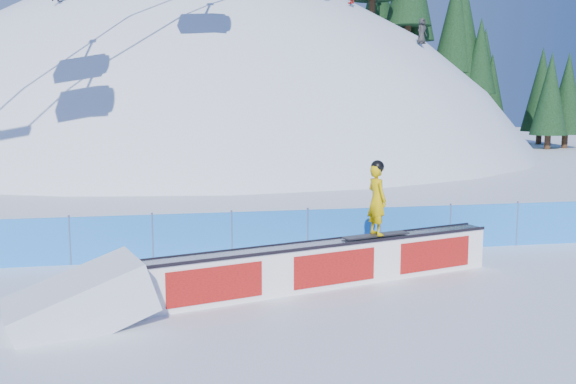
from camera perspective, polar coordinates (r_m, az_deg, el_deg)
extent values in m
plane|color=white|center=(12.62, 1.61, -10.52)|extent=(160.00, 160.00, 0.00)
sphere|color=white|center=(58.09, -7.41, -14.26)|extent=(64.00, 64.00, 64.00)
cylinder|color=#372316|center=(51.01, 8.15, 15.97)|extent=(0.50, 0.50, 1.40)
cylinder|color=#372316|center=(58.84, 6.54, 14.94)|extent=(0.50, 0.50, 1.40)
cylinder|color=#372316|center=(55.13, 12.52, 12.45)|extent=(0.50, 0.50, 1.40)
cylinder|color=#372316|center=(57.09, 10.76, 13.11)|extent=(0.50, 0.50, 1.40)
cylinder|color=#372316|center=(59.46, 12.89, 10.65)|extent=(0.50, 0.50, 1.40)
cone|color=black|center=(59.92, 13.05, 15.50)|extent=(3.94, 3.94, 8.95)
cylinder|color=#372316|center=(59.82, 13.80, 9.71)|extent=(0.50, 0.50, 1.40)
cone|color=black|center=(60.24, 13.98, 14.88)|extent=(4.25, 4.25, 9.65)
cylinder|color=#372316|center=(56.37, 18.33, 6.36)|extent=(0.50, 0.50, 1.40)
cone|color=black|center=(56.42, 18.51, 10.33)|extent=(2.92, 2.92, 6.63)
cylinder|color=#372316|center=(64.90, 16.99, 4.71)|extent=(0.50, 0.50, 1.40)
cone|color=black|center=(64.81, 17.16, 8.59)|extent=(3.34, 3.34, 7.58)
cylinder|color=#372316|center=(63.43, 18.94, 4.56)|extent=(0.50, 0.50, 1.40)
cone|color=black|center=(63.34, 19.10, 7.99)|extent=(2.81, 2.81, 6.39)
cylinder|color=#372316|center=(59.98, 22.48, 4.20)|extent=(0.50, 0.50, 1.40)
cone|color=black|center=(59.89, 22.70, 8.20)|extent=(3.15, 3.15, 7.17)
cylinder|color=#372316|center=(60.37, 21.79, 4.26)|extent=(0.50, 0.50, 1.40)
cone|color=black|center=(60.28, 22.02, 8.52)|extent=(3.42, 3.42, 7.77)
cylinder|color=#372316|center=(64.23, 21.69, 4.46)|extent=(0.50, 0.50, 1.40)
cone|color=black|center=(64.15, 21.89, 8.32)|extent=(3.28, 3.28, 7.45)
cube|color=blue|center=(16.74, -1.60, -3.72)|extent=(22.00, 0.03, 1.20)
cylinder|color=#435279|center=(16.73, -18.82, -4.00)|extent=(0.05, 0.05, 1.30)
cylinder|color=#435279|center=(16.55, -11.94, -3.86)|extent=(0.05, 0.05, 1.30)
cylinder|color=#435279|center=(16.61, -5.02, -3.67)|extent=(0.05, 0.05, 1.30)
cylinder|color=#435279|center=(16.91, 1.76, -3.43)|extent=(0.05, 0.05, 1.30)
cylinder|color=#435279|center=(17.43, 8.21, -3.16)|extent=(0.05, 0.05, 1.30)
cylinder|color=#435279|center=(18.16, 14.20, -2.87)|extent=(0.05, 0.05, 1.30)
cylinder|color=#435279|center=(19.08, 19.68, -2.58)|extent=(0.05, 0.05, 1.30)
cube|color=white|center=(14.11, 3.64, -6.52)|extent=(8.20, 2.87, 0.94)
cube|color=gray|center=(13.99, 3.65, -4.56)|extent=(8.13, 2.87, 0.04)
cube|color=black|center=(13.75, 4.24, -4.74)|extent=(8.06, 2.40, 0.06)
cube|color=black|center=(14.22, 3.08, -4.31)|extent=(8.06, 2.40, 0.06)
cube|color=red|center=(13.88, 4.21, -6.77)|extent=(7.66, 2.27, 0.71)
cube|color=red|center=(14.33, 3.08, -6.28)|extent=(7.66, 2.27, 0.71)
cube|color=black|center=(14.63, 7.84, -3.83)|extent=(1.66, 0.75, 0.03)
imported|color=#D0A804|center=(14.49, 7.90, -0.69)|extent=(0.52, 0.66, 1.59)
sphere|color=black|center=(14.39, 7.96, 2.24)|extent=(0.30, 0.30, 0.30)
imported|color=#252525|center=(44.22, 11.81, 13.83)|extent=(0.96, 0.87, 1.65)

